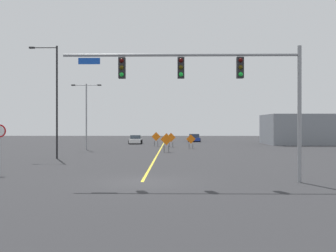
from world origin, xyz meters
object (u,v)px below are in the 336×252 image
object	(u,v)px
construction_sign_left_shoulder	(156,137)
construction_sign_right_shoulder	(171,138)
traffic_signal_assembly	(214,78)
street_lamp_near_right	(55,97)
car_white_near	(136,140)
car_blue_far	(194,138)
construction_sign_right_lane	(166,140)
construction_sign_median_near	(191,140)
street_lamp_near_left	(86,111)

from	to	relation	value
construction_sign_left_shoulder	construction_sign_right_shoulder	world-z (taller)	construction_sign_left_shoulder
traffic_signal_assembly	construction_sign_left_shoulder	world-z (taller)	traffic_signal_assembly
traffic_signal_assembly	street_lamp_near_right	size ratio (longest dim) A/B	1.24
car_white_near	car_blue_far	bearing A→B (deg)	39.94
traffic_signal_assembly	construction_sign_right_lane	distance (m)	21.61
construction_sign_right_shoulder	construction_sign_right_lane	distance (m)	9.59
construction_sign_right_lane	car_white_near	size ratio (longest dim) A/B	0.52
construction_sign_median_near	car_white_near	distance (m)	14.54
construction_sign_right_lane	traffic_signal_assembly	bearing A→B (deg)	-82.48
traffic_signal_assembly	car_blue_far	world-z (taller)	traffic_signal_assembly
construction_sign_median_near	construction_sign_right_lane	size ratio (longest dim) A/B	0.87
car_white_near	car_blue_far	distance (m)	12.28
street_lamp_near_left	car_blue_far	size ratio (longest dim) A/B	1.78
construction_sign_right_lane	car_blue_far	distance (m)	26.52
car_white_near	construction_sign_right_lane	bearing A→B (deg)	-74.37
construction_sign_left_shoulder	street_lamp_near_right	bearing A→B (deg)	-112.69
construction_sign_median_near	construction_sign_right_lane	xyz separation A→B (m)	(-2.87, -6.13, 0.19)
traffic_signal_assembly	construction_sign_right_lane	bearing A→B (deg)	97.52
car_white_near	construction_sign_median_near	bearing A→B (deg)	-56.69
street_lamp_near_right	construction_sign_right_lane	distance (m)	12.86
construction_sign_right_shoulder	construction_sign_right_lane	size ratio (longest dim) A/B	0.93
construction_sign_right_lane	car_white_near	distance (m)	18.99
traffic_signal_assembly	construction_sign_left_shoulder	xyz separation A→B (m)	(-4.39, 31.96, -4.00)
construction_sign_median_near	construction_sign_left_shoulder	distance (m)	6.54
construction_sign_median_near	construction_sign_right_shoulder	size ratio (longest dim) A/B	0.94
street_lamp_near_left	construction_sign_median_near	xyz separation A→B (m)	(12.23, 2.46, -3.48)
construction_sign_left_shoulder	car_blue_far	distance (m)	16.38
street_lamp_near_left	construction_sign_right_lane	xyz separation A→B (m)	(9.37, -3.67, -3.29)
traffic_signal_assembly	street_lamp_near_right	bearing A→B (deg)	132.54
construction_sign_left_shoulder	car_white_near	xyz separation A→B (m)	(-3.50, 7.38, -0.62)
traffic_signal_assembly	street_lamp_near_right	world-z (taller)	street_lamp_near_right
street_lamp_near_right	construction_sign_right_shoulder	xyz separation A→B (m)	(9.82, 17.36, -4.15)
street_lamp_near_left	car_blue_far	world-z (taller)	street_lamp_near_left
construction_sign_left_shoulder	car_blue_far	size ratio (longest dim) A/B	0.45
car_blue_far	street_lamp_near_left	bearing A→B (deg)	-121.30
construction_sign_median_near	construction_sign_right_shoulder	world-z (taller)	construction_sign_right_shoulder
construction_sign_right_shoulder	car_blue_far	bearing A→B (deg)	76.78
street_lamp_near_left	construction_sign_median_near	size ratio (longest dim) A/B	4.37
traffic_signal_assembly	construction_sign_right_shoulder	bearing A→B (deg)	94.42
construction_sign_left_shoulder	construction_sign_right_lane	size ratio (longest dim) A/B	0.97
street_lamp_near_left	construction_sign_right_shoulder	xyz separation A→B (m)	(9.78, 5.91, -3.39)
street_lamp_near_right	car_white_near	world-z (taller)	street_lamp_near_right
traffic_signal_assembly	construction_sign_right_lane	xyz separation A→B (m)	(-2.78, 21.06, -3.96)
construction_sign_right_shoulder	car_white_near	distance (m)	10.31
street_lamp_near_right	car_white_near	xyz separation A→B (m)	(4.30, 26.05, -4.70)
car_blue_far	construction_sign_right_shoulder	bearing A→B (deg)	-103.22
traffic_signal_assembly	construction_sign_right_lane	world-z (taller)	traffic_signal_assembly
street_lamp_near_left	construction_sign_median_near	world-z (taller)	street_lamp_near_left
car_blue_far	construction_sign_median_near	bearing A→B (deg)	-94.11
construction_sign_median_near	construction_sign_right_shoulder	xyz separation A→B (m)	(-2.46, 3.45, 0.08)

